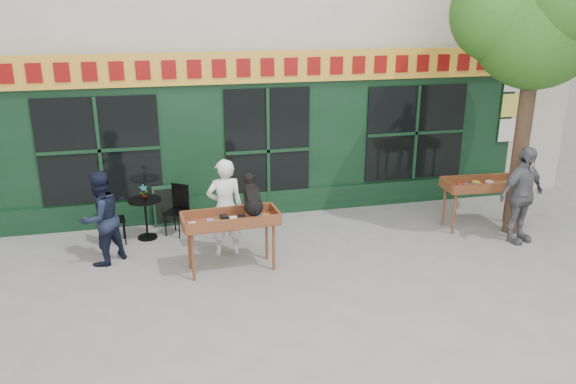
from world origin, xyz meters
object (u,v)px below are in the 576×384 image
object	(u,v)px
woman	(225,207)
man_left	(101,218)
book_cart_center	(231,222)
book_cart_right	(483,187)
man_right	(522,195)
dog	(252,194)
bistro_table	(146,211)

from	to	relation	value
woman	man_left	bearing A→B (deg)	-6.56
book_cart_center	book_cart_right	distance (m)	4.99
woman	man_right	size ratio (longest dim) A/B	0.95
dog	bistro_table	distance (m)	2.52
dog	man_left	xyz separation A→B (m)	(-2.39, 0.81, -0.49)
book_cart_center	woman	distance (m)	0.65
man_right	man_left	world-z (taller)	man_right
man_right	woman	bearing A→B (deg)	156.39
book_cart_right	bistro_table	xyz separation A→B (m)	(-6.28, 0.98, -0.28)
man_right	bistro_table	xyz separation A→B (m)	(-6.58, 1.73, -0.35)
book_cart_center	book_cart_right	world-z (taller)	same
book_cart_right	man_right	world-z (taller)	man_right
dog	bistro_table	bearing A→B (deg)	131.21
dog	bistro_table	world-z (taller)	dog
bistro_table	man_left	world-z (taller)	man_left
dog	book_cart_right	bearing A→B (deg)	5.70
woman	man_right	world-z (taller)	man_right
book_cart_right	bistro_table	bearing A→B (deg)	175.31
woman	man_left	world-z (taller)	woman
bistro_table	book_cart_center	bearing A→B (deg)	-51.17
book_cart_right	man_right	xyz separation A→B (m)	(0.30, -0.75, 0.07)
man_left	bistro_table	bearing A→B (deg)	-170.57
dog	man_left	world-z (taller)	man_left
bistro_table	book_cart_right	bearing A→B (deg)	-8.86
man_left	book_cart_center	bearing A→B (deg)	116.78
man_right	man_left	bearing A→B (deg)	157.67
man_right	dog	bearing A→B (deg)	163.98
dog	man_left	distance (m)	2.57
dog	man_left	size ratio (longest dim) A/B	0.38
bistro_table	man_left	xyz separation A→B (m)	(-0.70, -0.90, 0.25)
dog	book_cart_right	size ratio (longest dim) A/B	0.39
woman	bistro_table	bearing A→B (deg)	-40.50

